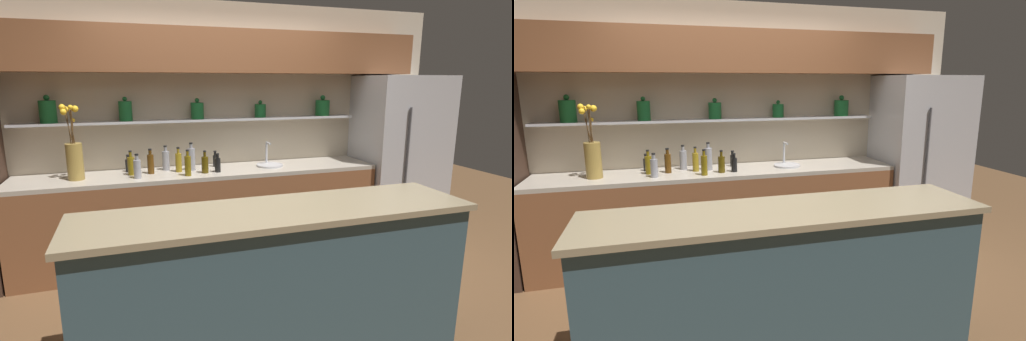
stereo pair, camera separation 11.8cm
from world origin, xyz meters
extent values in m
plane|color=brown|center=(0.00, 0.00, 0.00)|extent=(12.00, 12.00, 0.00)
cube|color=beige|center=(0.00, 1.60, 1.30)|extent=(5.20, 0.10, 2.60)
cube|color=#B7B7BC|center=(-0.16, 1.46, 1.41)|extent=(3.49, 0.18, 0.02)
cylinder|color=#19602D|center=(-1.56, 1.45, 1.52)|extent=(0.15, 0.15, 0.21)
sphere|color=#19602D|center=(-1.56, 1.45, 1.65)|extent=(0.05, 0.05, 0.05)
cylinder|color=#19602D|center=(-0.88, 1.45, 1.52)|extent=(0.13, 0.13, 0.19)
sphere|color=#19602D|center=(-0.88, 1.45, 1.63)|extent=(0.04, 0.04, 0.04)
cylinder|color=#19602D|center=(-0.17, 1.45, 1.50)|extent=(0.13, 0.13, 0.17)
sphere|color=#19602D|center=(-0.17, 1.45, 1.61)|extent=(0.05, 0.05, 0.05)
cylinder|color=#19602D|center=(0.51, 1.45, 1.49)|extent=(0.12, 0.12, 0.14)
sphere|color=#19602D|center=(0.51, 1.45, 1.58)|extent=(0.04, 0.04, 0.04)
cylinder|color=#19602D|center=(1.25, 1.45, 1.51)|extent=(0.16, 0.16, 0.17)
sphere|color=#19602D|center=(1.25, 1.45, 1.62)|extent=(0.06, 0.06, 0.06)
cube|color=brown|center=(0.00, 1.38, 2.09)|extent=(4.42, 0.34, 0.42)
cube|color=brown|center=(-0.16, 1.24, 0.44)|extent=(3.59, 0.62, 0.88)
cube|color=#ADA393|center=(-0.16, 1.24, 0.90)|extent=(3.59, 0.62, 0.04)
cube|color=#334C56|center=(0.00, -0.44, 0.49)|extent=(2.47, 0.55, 0.98)
cube|color=gray|center=(0.00, -0.44, 1.00)|extent=(2.53, 0.61, 0.04)
cube|color=#B7B7BC|center=(2.13, 1.20, 0.93)|extent=(0.94, 0.70, 1.86)
cylinder|color=#4C4C51|center=(1.96, 0.83, 1.02)|extent=(0.02, 0.02, 1.02)
cylinder|color=olive|center=(-1.34, 1.21, 1.09)|extent=(0.14, 0.14, 0.33)
cylinder|color=#4C3319|center=(-1.34, 1.19, 1.42)|extent=(0.03, 0.01, 0.33)
sphere|color=yellow|center=(-1.33, 1.15, 1.58)|extent=(0.04, 0.04, 0.04)
cylinder|color=#4C3319|center=(-1.34, 1.22, 1.41)|extent=(0.02, 0.02, 0.31)
sphere|color=yellow|center=(-1.30, 1.24, 1.56)|extent=(0.06, 0.06, 0.06)
cylinder|color=#4C3319|center=(-1.36, 1.19, 1.40)|extent=(0.05, 0.05, 0.28)
sphere|color=yellow|center=(-1.39, 1.16, 1.54)|extent=(0.05, 0.05, 0.05)
cylinder|color=#4C3319|center=(-1.34, 1.22, 1.41)|extent=(0.02, 0.02, 0.30)
sphere|color=yellow|center=(-1.38, 1.24, 1.56)|extent=(0.05, 0.05, 0.05)
cylinder|color=#4C3319|center=(-1.34, 1.24, 1.36)|extent=(0.02, 0.01, 0.20)
sphere|color=yellow|center=(-1.33, 1.28, 1.46)|extent=(0.04, 0.04, 0.04)
cylinder|color=#4C3319|center=(-1.36, 1.20, 1.42)|extent=(0.02, 0.04, 0.32)
sphere|color=yellow|center=(-1.40, 1.18, 1.58)|extent=(0.05, 0.05, 0.05)
cylinder|color=#B7B7BC|center=(0.54, 1.24, 0.93)|extent=(0.28, 0.28, 0.02)
cylinder|color=#B7B7BC|center=(0.54, 1.34, 1.05)|extent=(0.02, 0.02, 0.22)
cylinder|color=#B7B7BC|center=(0.54, 1.28, 1.16)|extent=(0.02, 0.12, 0.02)
cylinder|color=#4C2D0C|center=(-0.68, 1.26, 1.01)|extent=(0.06, 0.06, 0.19)
cylinder|color=#4C2D0C|center=(-0.68, 1.26, 1.13)|extent=(0.03, 0.03, 0.04)
cylinder|color=black|center=(-0.68, 1.26, 1.16)|extent=(0.03, 0.03, 0.01)
cylinder|color=#47380A|center=(-0.17, 1.13, 1.00)|extent=(0.07, 0.07, 0.16)
cylinder|color=#47380A|center=(-0.17, 1.13, 1.10)|extent=(0.03, 0.03, 0.05)
cylinder|color=black|center=(-0.17, 1.13, 1.14)|extent=(0.03, 0.03, 0.01)
cylinder|color=olive|center=(-0.41, 1.26, 1.01)|extent=(0.06, 0.06, 0.18)
cylinder|color=olive|center=(-0.41, 1.26, 1.13)|extent=(0.03, 0.03, 0.05)
cylinder|color=black|center=(-0.41, 1.26, 1.16)|extent=(0.03, 0.03, 0.01)
cylinder|color=gray|center=(-0.52, 1.38, 1.02)|extent=(0.07, 0.07, 0.19)
cylinder|color=gray|center=(-0.52, 1.38, 1.13)|extent=(0.03, 0.03, 0.04)
cylinder|color=black|center=(-0.52, 1.38, 1.16)|extent=(0.03, 0.03, 0.01)
cylinder|color=brown|center=(-0.35, 1.06, 1.01)|extent=(0.06, 0.06, 0.19)
cylinder|color=brown|center=(-0.35, 1.06, 1.13)|extent=(0.03, 0.03, 0.05)
cylinder|color=black|center=(-0.35, 1.06, 1.16)|extent=(0.03, 0.03, 0.01)
cylinder|color=gray|center=(-0.28, 1.29, 1.03)|extent=(0.08, 0.08, 0.22)
cylinder|color=gray|center=(-0.28, 1.29, 1.17)|extent=(0.03, 0.03, 0.04)
cylinder|color=black|center=(-0.28, 1.29, 1.20)|extent=(0.03, 0.03, 0.01)
cylinder|color=black|center=(-0.01, 1.39, 0.98)|extent=(0.05, 0.05, 0.12)
cylinder|color=black|center=(-0.01, 1.39, 1.06)|extent=(0.03, 0.03, 0.04)
cylinder|color=black|center=(-0.01, 1.39, 1.08)|extent=(0.03, 0.03, 0.01)
cylinder|color=black|center=(-0.89, 1.40, 0.98)|extent=(0.06, 0.06, 0.12)
cylinder|color=black|center=(-0.89, 1.40, 1.06)|extent=(0.03, 0.03, 0.04)
cylinder|color=black|center=(-0.89, 1.40, 1.09)|extent=(0.03, 0.03, 0.01)
cylinder|color=gray|center=(-0.81, 1.10, 1.01)|extent=(0.07, 0.07, 0.17)
cylinder|color=gray|center=(-0.81, 1.10, 1.11)|extent=(0.03, 0.03, 0.04)
cylinder|color=black|center=(-0.81, 1.10, 1.14)|extent=(0.03, 0.03, 0.01)
cylinder|color=black|center=(-0.04, 1.13, 0.99)|extent=(0.06, 0.06, 0.14)
cylinder|color=black|center=(-0.04, 1.13, 1.08)|extent=(0.03, 0.03, 0.04)
cylinder|color=black|center=(-0.04, 1.13, 1.10)|extent=(0.03, 0.03, 0.01)
cylinder|color=brown|center=(-0.86, 1.25, 1.01)|extent=(0.06, 0.06, 0.17)
cylinder|color=brown|center=(-0.86, 1.25, 1.12)|extent=(0.03, 0.03, 0.05)
cylinder|color=black|center=(-0.86, 1.25, 1.15)|extent=(0.03, 0.03, 0.01)
camera|label=1|loc=(-0.86, -2.66, 1.79)|focal=28.00mm
camera|label=2|loc=(-0.74, -2.70, 1.79)|focal=28.00mm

